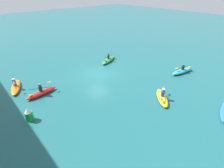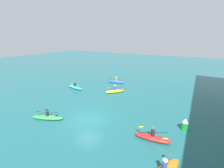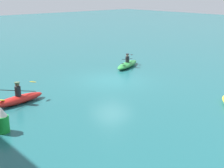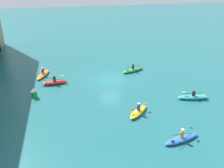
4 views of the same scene
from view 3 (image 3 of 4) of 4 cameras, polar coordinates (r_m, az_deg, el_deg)
The scene contains 4 objects.
ground_plane at distance 21.08m, azimuth -0.14°, elevation 0.63°, with size 120.00×120.00×0.00m, color #1E6066.
kayak_red at distance 17.51m, azimuth -16.73°, elevation -2.60°, with size 1.01×3.04×1.20m.
kayak_green at distance 24.83m, azimuth 2.81°, elevation 3.63°, with size 2.06×3.37×1.07m.
marker_buoy at distance 14.17m, azimuth -19.47°, elevation -6.34°, with size 0.59×0.59×1.14m.
Camera 3 is at (-15.18, 13.40, 5.86)m, focal length 50.00 mm.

